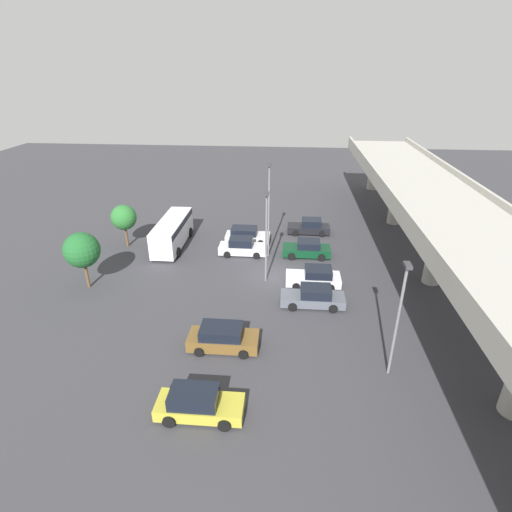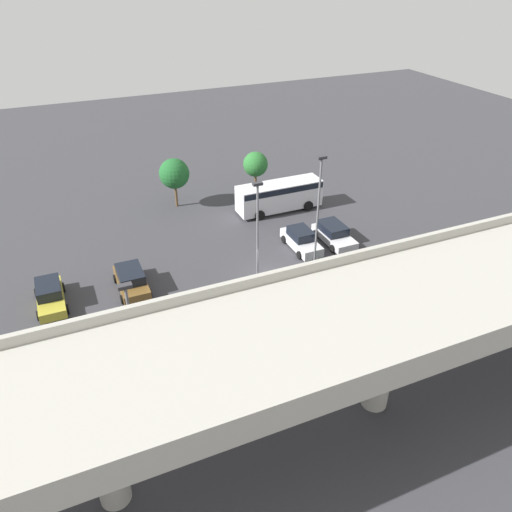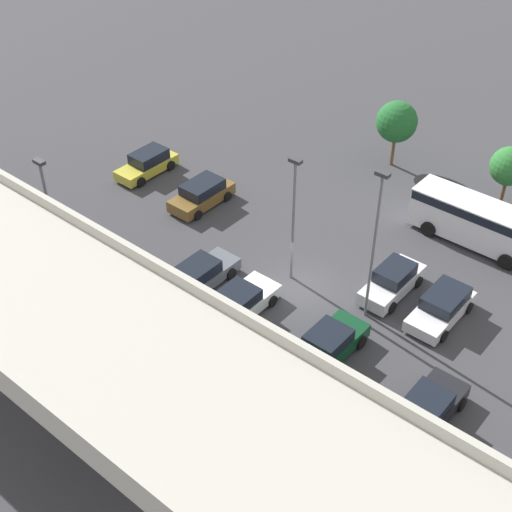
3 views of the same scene
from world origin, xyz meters
The scene contains 16 objects.
ground_plane centered at (0.00, 0.00, 0.00)m, with size 119.14×119.14×0.00m, color #38383D.
highway_overpass centered at (0.00, 13.37, 6.03)m, with size 56.99×7.99×7.42m.
parked_car_0 centered at (-10.02, 3.60, 0.72)m, with size 2.14×4.52×1.60m.
parked_car_1 centered at (-7.20, -2.93, 0.73)m, with size 2.19×4.51×1.52m.
parked_car_2 centered at (-4.14, -3.01, 0.77)m, with size 1.99×4.51×1.68m.
parked_car_3 centered at (1.22, 3.60, 0.72)m, with size 2.23×4.47×1.54m.
parked_car_4 centered at (4.37, 3.37, 0.72)m, with size 2.07×4.81×1.57m.
parked_car_5 centered at (9.91, -2.66, 0.77)m, with size 2.16×4.51×1.61m.
parked_car_6 centered at (15.45, -3.08, 0.75)m, with size 2.01×4.54×1.60m.
parked_car_7 centered at (-4.25, 3.16, 0.74)m, with size 2.18×4.49×1.58m.
shuttle_bus centered at (-5.57, -10.16, 1.64)m, with size 8.11×2.57×2.74m.
lamp_post_near_aisle centered at (-4.04, -0.52, 5.13)m, with size 0.70×0.35×8.85m.
lamp_post_mid_lot centered at (0.91, -0.45, 4.55)m, with size 0.70×0.35×7.72m.
lamp_post_by_overpass centered at (11.42, 7.49, 4.31)m, with size 0.70×0.35×7.28m.
tree_front_left centered at (-5.11, -14.74, 3.05)m, with size 2.46×2.46×4.30m.
tree_front_centre centered at (3.11, -14.89, 3.33)m, with size 2.83×2.83×4.76m.
Camera 1 is at (30.38, 1.17, 16.60)m, focal length 28.00 mm.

